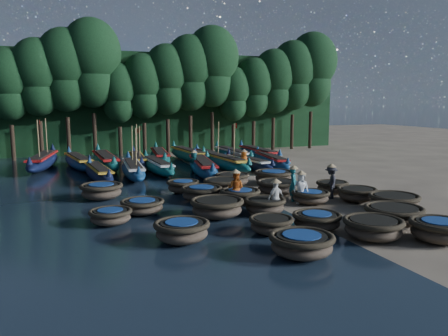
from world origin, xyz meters
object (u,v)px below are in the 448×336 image
object	(u,v)px
fisherman_6	(244,161)
coracle_18	(277,187)
coracle_24	(274,176)
long_boat_11	(105,161)
long_boat_15	(210,156)
fisherman_3	(331,182)
long_boat_3	(133,169)
fisherman_1	(293,182)
long_boat_9	(43,161)
coracle_10	(111,216)
coracle_4	(439,230)
long_boat_13	(160,156)
coracle_3	(373,227)
coracle_14	(357,194)
coracle_20	(102,190)
long_boat_6	(224,162)
coracle_23	(232,179)
long_boat_16	(232,154)
coracle_17	(240,196)
long_boat_10	(78,162)
coracle_6	(271,224)
long_boat_2	(98,172)
coracle_9	(394,202)
coracle_7	(317,220)
coracle_16	(202,193)
long_boat_8	(271,161)
long_boat_14	(189,155)
coracle_21	(183,186)
coracle_22	(222,185)
fisherman_0	(301,187)
fisherman_5	(194,162)
long_boat_17	(258,154)
long_boat_4	(157,166)
fisherman_2	(236,187)
coracle_5	(182,230)
coracle_15	(142,206)
long_boat_7	(248,163)
coracle_8	(394,214)
fisherman_4	(276,196)
long_boat_12	(137,160)
long_boat_5	(203,166)

from	to	relation	value
fisherman_6	coracle_18	bearing A→B (deg)	58.96
coracle_24	long_boat_11	bearing A→B (deg)	131.55
long_boat_15	fisherman_3	xyz separation A→B (m)	(1.42, -15.80, 0.43)
long_boat_3	fisherman_1	size ratio (longest dim) A/B	4.13
long_boat_9	coracle_10	bearing A→B (deg)	-70.69
coracle_4	long_boat_13	xyz separation A→B (m)	(-5.01, 24.45, 0.10)
coracle_3	coracle_14	distance (m)	6.44
coracle_20	long_boat_6	world-z (taller)	long_boat_6
coracle_23	long_boat_16	distance (m)	11.56
long_boat_3	coracle_17	bearing A→B (deg)	-66.50
coracle_18	long_boat_10	bearing A→B (deg)	125.39
long_boat_6	long_boat_13	size ratio (longest dim) A/B	0.99
coracle_6	coracle_10	bearing A→B (deg)	148.33
coracle_6	long_boat_2	world-z (taller)	long_boat_2
coracle_9	fisherman_3	xyz separation A→B (m)	(-1.25, 3.33, 0.47)
coracle_9	coracle_17	distance (m)	7.31
long_boat_9	coracle_7	bearing A→B (deg)	-53.90
coracle_16	long_boat_8	xyz separation A→B (m)	(8.76, 9.41, 0.08)
long_boat_10	long_boat_14	bearing A→B (deg)	-2.55
coracle_17	coracle_3	bearing A→B (deg)	-69.33
coracle_21	coracle_23	bearing A→B (deg)	16.31
long_boat_3	long_boat_16	xyz separation A→B (m)	(9.47, 5.38, 0.02)
coracle_14	long_boat_15	xyz separation A→B (m)	(-2.32, 16.84, 0.08)
fisherman_6	coracle_22	bearing A→B (deg)	36.47
long_boat_6	fisherman_0	xyz separation A→B (m)	(-0.38, -12.07, 0.29)
long_boat_11	fisherman_5	xyz separation A→B (m)	(5.65, -5.11, 0.24)
coracle_22	long_boat_6	xyz separation A→B (m)	(3.20, 8.27, 0.10)
long_boat_11	coracle_9	bearing A→B (deg)	-60.95
long_boat_10	long_boat_17	xyz separation A→B (m)	(15.14, -0.37, 0.03)
long_boat_4	fisherman_2	world-z (taller)	fisherman_2
long_boat_11	fisherman_5	bearing A→B (deg)	-44.56
fisherman_1	fisherman_5	xyz separation A→B (m)	(-2.37, 9.95, -0.12)
coracle_5	long_boat_3	world-z (taller)	long_boat_3
coracle_3	coracle_14	size ratio (longest dim) A/B	1.23
coracle_17	coracle_15	bearing A→B (deg)	-179.83
coracle_24	long_boat_7	world-z (taller)	long_boat_7
coracle_23	long_boat_9	bearing A→B (deg)	133.74
long_boat_8	long_boat_16	world-z (taller)	long_boat_16
coracle_8	long_boat_6	size ratio (longest dim) A/B	0.33
coracle_18	fisherman_1	xyz separation A→B (m)	(0.06, -1.69, 0.52)
coracle_17	coracle_18	xyz separation A→B (m)	(2.91, 1.63, -0.02)
coracle_5	long_boat_4	bearing A→B (deg)	81.12
coracle_20	long_boat_8	world-z (taller)	long_boat_8
coracle_14	fisherman_4	bearing A→B (deg)	-170.66
coracle_17	fisherman_0	bearing A→B (deg)	-14.09
long_boat_12	fisherman_3	bearing A→B (deg)	-58.78
fisherman_5	long_boat_12	bearing A→B (deg)	8.73
coracle_17	long_boat_11	xyz separation A→B (m)	(-5.06, 15.01, 0.14)
coracle_20	fisherman_5	xyz separation A→B (m)	(6.93, 6.08, 0.37)
long_boat_5	long_boat_10	distance (m)	10.15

